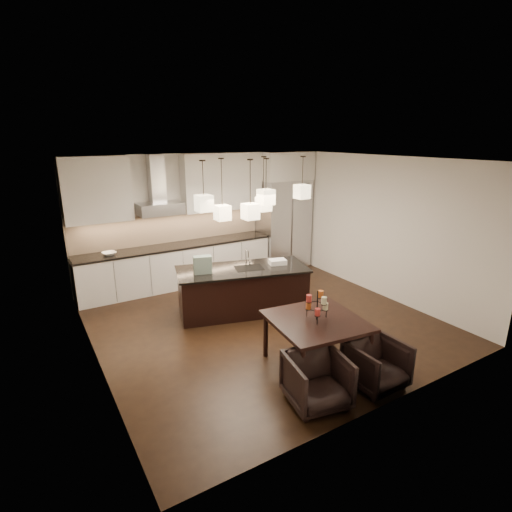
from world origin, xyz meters
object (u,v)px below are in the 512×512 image
dining_table (315,343)px  island_body (243,291)px  armchair_left (317,380)px  refrigerator (283,224)px  armchair_right (376,364)px

dining_table → island_body: bearing=96.0°
armchair_left → island_body: bearing=89.8°
refrigerator → armchair_left: (-2.74, -4.67, -0.75)m
refrigerator → island_body: size_ratio=0.94×
dining_table → armchair_left: 0.85m
armchair_left → armchair_right: (0.90, -0.11, -0.01)m
island_body → armchair_left: island_body is taller
armchair_left → refrigerator: bearing=70.5°
dining_table → armchair_left: dining_table is taller
island_body → dining_table: (-0.03, -2.16, -0.04)m
dining_table → armchair_left: size_ratio=1.71×
island_body → armchair_right: bearing=-67.7°
refrigerator → island_body: 2.94m
refrigerator → dining_table: (-2.22, -4.00, -0.71)m
armchair_left → dining_table: bearing=63.0°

